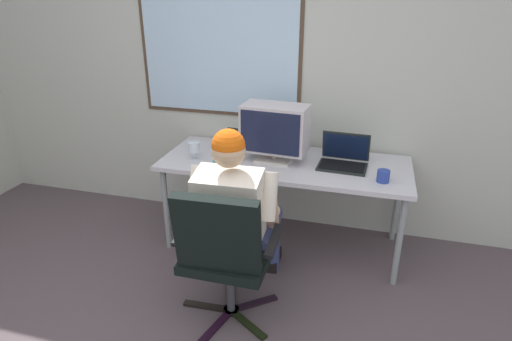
{
  "coord_description": "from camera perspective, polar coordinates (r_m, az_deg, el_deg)",
  "views": [
    {
      "loc": [
        0.75,
        -1.19,
        1.91
      ],
      "look_at": [
        0.07,
        1.28,
        0.81
      ],
      "focal_mm": 30.04,
      "sensor_mm": 36.0,
      "label": 1
    }
  ],
  "objects": [
    {
      "name": "cd_case",
      "position": [
        3.17,
        -4.45,
        1.12
      ],
      "size": [
        0.18,
        0.17,
        0.01
      ],
      "color": "#12A08E",
      "rests_on": "desk"
    },
    {
      "name": "laptop",
      "position": [
        3.17,
        11.61,
        1.75
      ],
      "size": [
        0.36,
        0.29,
        0.23
      ],
      "color": "black",
      "rests_on": "desk"
    },
    {
      "name": "crt_monitor",
      "position": [
        3.13,
        2.53,
        5.55
      ],
      "size": [
        0.49,
        0.29,
        0.42
      ],
      "color": "beige",
      "rests_on": "desk"
    },
    {
      "name": "desk",
      "position": [
        3.22,
        3.82,
        0.36
      ],
      "size": [
        1.83,
        0.72,
        0.71
      ],
      "color": "gray",
      "rests_on": "ground"
    },
    {
      "name": "person_seated",
      "position": [
        2.66,
        -2.57,
        -5.54
      ],
      "size": [
        0.54,
        0.82,
        1.21
      ],
      "color": "navy",
      "rests_on": "ground"
    },
    {
      "name": "desk_speaker",
      "position": [
        3.42,
        -3.3,
        4.22
      ],
      "size": [
        0.09,
        0.08,
        0.17
      ],
      "color": "black",
      "rests_on": "desk"
    },
    {
      "name": "wall_rear",
      "position": [
        3.46,
        2.47,
        13.82
      ],
      "size": [
        5.58,
        0.08,
        2.67
      ],
      "color": "#BABCB0",
      "rests_on": "ground"
    },
    {
      "name": "office_chair",
      "position": [
        2.48,
        -4.23,
        -10.4
      ],
      "size": [
        0.62,
        0.62,
        0.94
      ],
      "color": "black",
      "rests_on": "ground"
    },
    {
      "name": "coffee_mug",
      "position": [
        2.96,
        16.58,
        -0.72
      ],
      "size": [
        0.08,
        0.08,
        0.08
      ],
      "color": "#273C95",
      "rests_on": "desk"
    },
    {
      "name": "wine_glass",
      "position": [
        3.22,
        -8.25,
        3.0
      ],
      "size": [
        0.09,
        0.09,
        0.14
      ],
      "color": "silver",
      "rests_on": "desk"
    }
  ]
}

